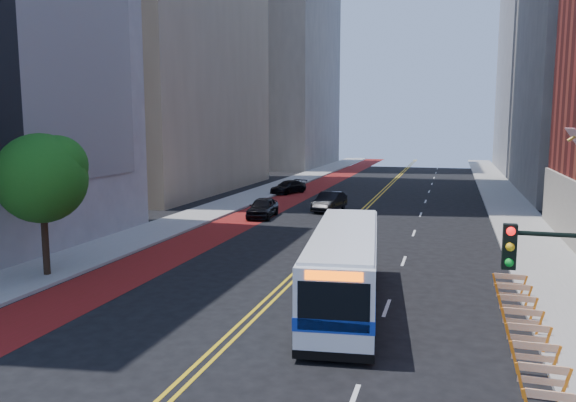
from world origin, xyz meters
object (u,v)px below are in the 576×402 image
Objects in this scene: street_tree at (43,175)px; traffic_signal at (565,299)px; car_c at (288,187)px; transit_bus at (345,267)px; car_b at (330,201)px; car_a at (263,208)px.

traffic_signal is at bearing -24.82° from street_tree.
car_c is (1.94, 34.12, -4.24)m from street_tree.
transit_bus is 2.50× the size of car_c.
traffic_signal is 1.09× the size of car_c.
transit_bus reaches higher than car_b.
transit_bus is at bearing -69.98° from car_b.
street_tree reaches higher than car_c.
car_c is at bearing 93.96° from car_a.
traffic_signal is at bearing -63.20° from transit_bus.
car_a is (4.26, 19.12, -4.13)m from street_tree.
car_a is at bearing 119.76° from traffic_signal.
car_c is at bearing 86.74° from street_tree.
traffic_signal reaches higher than car_b.
transit_bus is at bearing -1.12° from street_tree.
car_b is (-12.08, 33.38, -2.93)m from traffic_signal.
street_tree is 1.44× the size of car_c.
car_a is 6.38m from car_b.
car_b is at bearing 109.90° from traffic_signal.
car_a is 15.18m from car_c.
car_a is (-16.39, 28.67, -2.94)m from traffic_signal.
car_c is at bearing 129.29° from car_b.
traffic_signal reaches higher than car_a.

